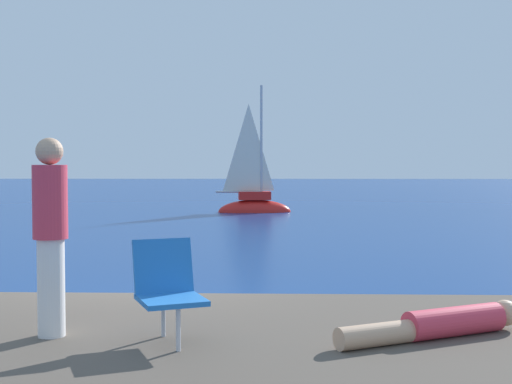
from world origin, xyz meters
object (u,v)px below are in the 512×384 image
person_sunbather (441,324)px  person_standing (50,231)px  beach_chair (167,286)px  sailboat_near (254,205)px

person_sunbather → person_standing: 3.26m
person_sunbather → beach_chair: bearing=-22.2°
person_sunbather → beach_chair: size_ratio=2.05×
person_sunbather → sailboat_near: bearing=-110.8°
sailboat_near → person_sunbather: (2.01, -23.65, 0.51)m
person_standing → beach_chair: (0.97, -0.13, -0.42)m
person_sunbather → beach_chair: 2.23m
sailboat_near → person_standing: size_ratio=3.67×
sailboat_near → person_standing: (-1.16, -23.65, 1.26)m
person_standing → beach_chair: bearing=57.3°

